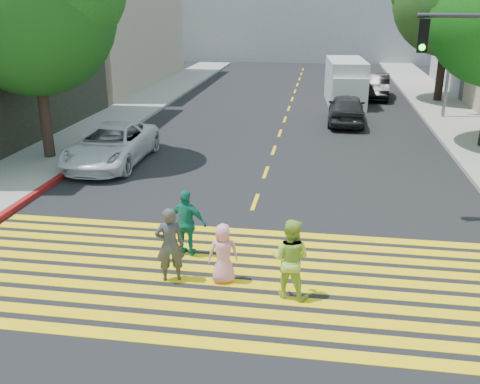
% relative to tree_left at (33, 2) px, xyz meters
% --- Properties ---
extents(ground, '(120.00, 120.00, 0.00)m').
position_rel_tree_left_xyz_m(ground, '(8.31, -9.32, -5.76)').
color(ground, black).
extents(sidewalk_left, '(3.00, 40.00, 0.15)m').
position_rel_tree_left_xyz_m(sidewalk_left, '(-0.19, 12.68, -5.68)').
color(sidewalk_left, gray).
rests_on(sidewalk_left, ground).
extents(sidewalk_right, '(3.00, 60.00, 0.15)m').
position_rel_tree_left_xyz_m(sidewalk_right, '(16.81, 5.68, -5.68)').
color(sidewalk_right, gray).
rests_on(sidewalk_right, ground).
extents(curb_red, '(0.20, 8.00, 0.16)m').
position_rel_tree_left_xyz_m(curb_red, '(1.41, -3.32, -5.68)').
color(curb_red, maroon).
rests_on(curb_red, ground).
extents(crosswalk, '(13.40, 5.30, 0.01)m').
position_rel_tree_left_xyz_m(crosswalk, '(8.31, -8.05, -5.75)').
color(crosswalk, yellow).
rests_on(crosswalk, ground).
extents(lane_line, '(0.12, 34.40, 0.01)m').
position_rel_tree_left_xyz_m(lane_line, '(8.31, 13.18, -5.75)').
color(lane_line, yellow).
rests_on(lane_line, ground).
extents(building_left_tan, '(12.00, 16.00, 10.00)m').
position_rel_tree_left_xyz_m(building_left_tan, '(-7.69, 18.68, -0.76)').
color(building_left_tan, tan).
rests_on(building_left_tan, ground).
extents(tree_left, '(7.32, 6.98, 8.54)m').
position_rel_tree_left_xyz_m(tree_left, '(0.00, 0.00, 0.00)').
color(tree_left, '#322018').
rests_on(tree_left, ground).
extents(pedestrian_man, '(0.72, 0.60, 1.70)m').
position_rel_tree_left_xyz_m(pedestrian_man, '(7.09, -8.36, -4.91)').
color(pedestrian_man, '#3B3B3C').
rests_on(pedestrian_man, ground).
extents(pedestrian_woman, '(0.96, 0.83, 1.72)m').
position_rel_tree_left_xyz_m(pedestrian_woman, '(9.71, -8.64, -4.90)').
color(pedestrian_woman, '#A7CD42').
rests_on(pedestrian_woman, ground).
extents(pedestrian_child, '(0.76, 0.60, 1.35)m').
position_rel_tree_left_xyz_m(pedestrian_child, '(8.24, -8.25, -5.08)').
color(pedestrian_child, pink).
rests_on(pedestrian_child, ground).
extents(pedestrian_extra, '(1.02, 0.54, 1.66)m').
position_rel_tree_left_xyz_m(pedestrian_extra, '(7.15, -7.11, -4.93)').
color(pedestrian_extra, '#167762').
rests_on(pedestrian_extra, ground).
extents(white_sedan, '(2.41, 5.19, 1.44)m').
position_rel_tree_left_xyz_m(white_sedan, '(2.47, -0.10, -5.04)').
color(white_sedan, silver).
rests_on(white_sedan, ground).
extents(dark_car_near, '(1.85, 4.43, 1.50)m').
position_rel_tree_left_xyz_m(dark_car_near, '(11.37, 8.15, -5.01)').
color(dark_car_near, black).
rests_on(dark_car_near, ground).
extents(silver_car, '(2.50, 4.69, 1.29)m').
position_rel_tree_left_xyz_m(silver_car, '(11.73, 20.33, -5.11)').
color(silver_car, '#A3A4A6').
rests_on(silver_car, ground).
extents(dark_car_parked, '(1.90, 4.58, 1.47)m').
position_rel_tree_left_xyz_m(dark_car_parked, '(13.40, 15.86, -5.02)').
color(dark_car_parked, black).
rests_on(dark_car_parked, ground).
extents(white_van, '(2.39, 5.50, 2.53)m').
position_rel_tree_left_xyz_m(white_van, '(11.46, 13.59, -4.55)').
color(white_van, '#BAB9BF').
rests_on(white_van, ground).
extents(street_lamp, '(2.10, 0.54, 9.30)m').
position_rel_tree_left_xyz_m(street_lamp, '(16.13, 10.02, -0.42)').
color(street_lamp, slate).
rests_on(street_lamp, ground).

